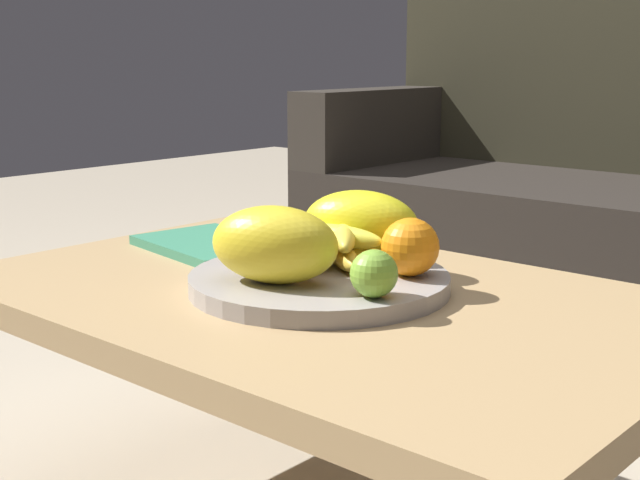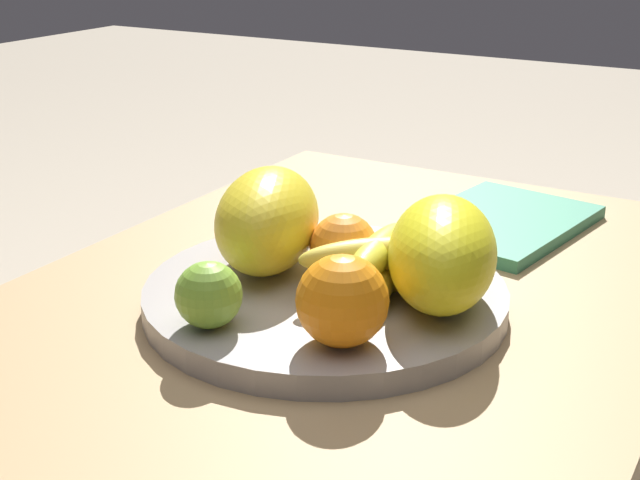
# 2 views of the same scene
# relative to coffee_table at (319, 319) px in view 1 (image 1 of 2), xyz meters

# --- Properties ---
(coffee_table) EXTENTS (1.04, 0.67, 0.39)m
(coffee_table) POSITION_rel_coffee_table_xyz_m (0.00, 0.00, 0.00)
(coffee_table) COLOR tan
(coffee_table) RESTS_ON ground_plane
(couch) EXTENTS (1.70, 0.70, 0.90)m
(couch) POSITION_rel_coffee_table_xyz_m (-0.05, 1.29, -0.05)
(couch) COLOR black
(couch) RESTS_ON ground_plane
(fruit_bowl) EXTENTS (0.37, 0.37, 0.03)m
(fruit_bowl) POSITION_rel_coffee_table_xyz_m (0.00, -0.00, 0.05)
(fruit_bowl) COLOR #9B9490
(fruit_bowl) RESTS_ON coffee_table
(melon_large_front) EXTENTS (0.21, 0.16, 0.10)m
(melon_large_front) POSITION_rel_coffee_table_xyz_m (-0.02, 0.12, 0.12)
(melon_large_front) COLOR yellow
(melon_large_front) RESTS_ON fruit_bowl
(melon_smaller_beside) EXTENTS (0.21, 0.17, 0.11)m
(melon_smaller_beside) POSITION_rel_coffee_table_xyz_m (-0.01, -0.08, 0.12)
(melon_smaller_beside) COLOR yellow
(melon_smaller_beside) RESTS_ON fruit_bowl
(orange_front) EXTENTS (0.07, 0.07, 0.07)m
(orange_front) POSITION_rel_coffee_table_xyz_m (-0.02, 0.01, 0.10)
(orange_front) COLOR orange
(orange_front) RESTS_ON fruit_bowl
(orange_left) EXTENTS (0.08, 0.08, 0.08)m
(orange_left) POSITION_rel_coffee_table_xyz_m (0.10, 0.08, 0.11)
(orange_left) COLOR orange
(orange_left) RESTS_ON fruit_bowl
(apple_front) EXTENTS (0.06, 0.06, 0.06)m
(apple_front) POSITION_rel_coffee_table_xyz_m (0.13, -0.05, 0.10)
(apple_front) COLOR #78AC34
(apple_front) RESTS_ON fruit_bowl
(banana_bunch) EXTENTS (0.16, 0.13, 0.06)m
(banana_bunch) POSITION_rel_coffee_table_xyz_m (-0.00, 0.06, 0.10)
(banana_bunch) COLOR gold
(banana_bunch) RESTS_ON fruit_bowl
(magazine) EXTENTS (0.28, 0.22, 0.02)m
(magazine) POSITION_rel_coffee_table_xyz_m (-0.32, 0.08, 0.05)
(magazine) COLOR #398462
(magazine) RESTS_ON coffee_table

